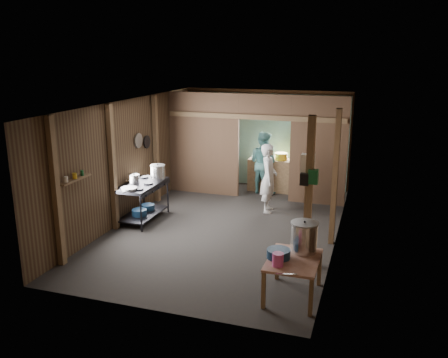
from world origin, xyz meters
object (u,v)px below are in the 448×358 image
(stock_pot, at_px, (304,238))
(cook, at_px, (269,178))
(pink_bucket, at_px, (278,260))
(prep_table, at_px, (293,278))
(yellow_tub, at_px, (281,156))
(gas_range, at_px, (142,202))
(stove_pot_large, at_px, (158,172))

(stock_pot, bearing_deg, cook, 111.25)
(stock_pot, bearing_deg, pink_bucket, -113.43)
(prep_table, height_order, cook, cook)
(prep_table, xyz_separation_m, pink_bucket, (-0.18, -0.31, 0.40))
(prep_table, height_order, yellow_tub, yellow_tub)
(gas_range, bearing_deg, pink_bucket, -36.49)
(stock_pot, xyz_separation_m, yellow_tub, (-1.39, 5.10, 0.11))
(gas_range, xyz_separation_m, stove_pot_large, (0.17, 0.47, 0.57))
(stove_pot_large, xyz_separation_m, pink_bucket, (3.36, -3.08, -0.28))
(stove_pot_large, xyz_separation_m, stock_pot, (3.63, -2.45, -0.15))
(prep_table, relative_size, stock_pot, 2.09)
(stock_pot, relative_size, yellow_tub, 1.49)
(yellow_tub, distance_m, cook, 1.69)
(cook, bearing_deg, gas_range, 110.88)
(stock_pot, distance_m, pink_bucket, 0.69)
(stove_pot_large, distance_m, pink_bucket, 4.57)
(gas_range, xyz_separation_m, cook, (2.47, 1.44, 0.37))
(gas_range, height_order, cook, cook)
(gas_range, distance_m, stove_pot_large, 0.75)
(stock_pot, height_order, cook, cook)
(prep_table, distance_m, stock_pot, 0.63)
(stock_pot, height_order, pink_bucket, stock_pot)
(gas_range, distance_m, pink_bucket, 4.40)
(stove_pot_large, relative_size, pink_bucket, 1.72)
(stock_pot, bearing_deg, yellow_tub, 105.21)
(pink_bucket, distance_m, cook, 4.19)
(stock_pot, bearing_deg, stove_pot_large, 145.97)
(prep_table, relative_size, cook, 0.65)
(gas_range, bearing_deg, cook, 30.22)
(gas_range, height_order, pink_bucket, gas_range)
(gas_range, xyz_separation_m, prep_table, (3.71, -2.31, -0.11))
(cook, bearing_deg, pink_bucket, -174.67)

